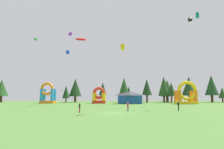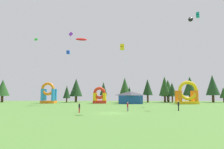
{
  "view_description": "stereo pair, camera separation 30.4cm",
  "coord_description": "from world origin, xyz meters",
  "px_view_note": "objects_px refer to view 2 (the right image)",
  "views": [
    {
      "loc": [
        0.3,
        -31.96,
        2.98
      ],
      "look_at": [
        0.0,
        8.58,
        7.02
      ],
      "focal_mm": 31.97,
      "sensor_mm": 36.0,
      "label": 1
    },
    {
      "loc": [
        0.6,
        -31.96,
        2.98
      ],
      "look_at": [
        0.0,
        8.58,
        7.02
      ],
      "focal_mm": 31.97,
      "sensor_mm": 36.0,
      "label": 2
    }
  ],
  "objects_px": {
    "kite_black_delta": "(190,19)",
    "kite_blue_box": "(68,52)",
    "festival_tent": "(130,98)",
    "kite_green_parafoil": "(36,40)",
    "kite_teal_box": "(198,15)",
    "person_near_camera": "(178,105)",
    "inflatable_yellow_castle": "(187,95)",
    "kite_yellow_box": "(122,47)",
    "person_far_side": "(79,107)",
    "inflatable_blue_arch": "(49,95)",
    "kite_purple_diamond": "(71,35)",
    "kite_red_parafoil": "(81,39)",
    "inflatable_orange_dome": "(100,97)",
    "person_left_edge": "(128,106)"
  },
  "relations": [
    {
      "from": "kite_purple_diamond",
      "to": "kite_green_parafoil",
      "type": "relative_size",
      "value": 1.25
    },
    {
      "from": "kite_teal_box",
      "to": "kite_yellow_box",
      "type": "bearing_deg",
      "value": -150.1
    },
    {
      "from": "inflatable_orange_dome",
      "to": "kite_yellow_box",
      "type": "bearing_deg",
      "value": -79.91
    },
    {
      "from": "kite_red_parafoil",
      "to": "kite_green_parafoil",
      "type": "height_order",
      "value": "kite_red_parafoil"
    },
    {
      "from": "kite_black_delta",
      "to": "kite_blue_box",
      "type": "height_order",
      "value": "kite_black_delta"
    },
    {
      "from": "inflatable_orange_dome",
      "to": "festival_tent",
      "type": "height_order",
      "value": "inflatable_orange_dome"
    },
    {
      "from": "kite_yellow_box",
      "to": "festival_tent",
      "type": "distance_m",
      "value": 33.46
    },
    {
      "from": "person_near_camera",
      "to": "kite_green_parafoil",
      "type": "bearing_deg",
      "value": 114.88
    },
    {
      "from": "kite_yellow_box",
      "to": "inflatable_yellow_castle",
      "type": "distance_m",
      "value": 38.6
    },
    {
      "from": "kite_green_parafoil",
      "to": "inflatable_yellow_castle",
      "type": "distance_m",
      "value": 46.62
    },
    {
      "from": "kite_blue_box",
      "to": "festival_tent",
      "type": "xyz_separation_m",
      "value": [
        17.67,
        10.17,
        -12.42
      ]
    },
    {
      "from": "kite_black_delta",
      "to": "inflatable_blue_arch",
      "type": "xyz_separation_m",
      "value": [
        -42.45,
        14.86,
        -20.31
      ]
    },
    {
      "from": "person_left_edge",
      "to": "kite_black_delta",
      "type": "bearing_deg",
      "value": 59.56
    },
    {
      "from": "inflatable_yellow_castle",
      "to": "kite_teal_box",
      "type": "bearing_deg",
      "value": -102.86
    },
    {
      "from": "kite_black_delta",
      "to": "kite_red_parafoil",
      "type": "bearing_deg",
      "value": 169.05
    },
    {
      "from": "kite_green_parafoil",
      "to": "kite_teal_box",
      "type": "bearing_deg",
      "value": -10.34
    },
    {
      "from": "kite_teal_box",
      "to": "inflatable_blue_arch",
      "type": "height_order",
      "value": "kite_teal_box"
    },
    {
      "from": "person_far_side",
      "to": "inflatable_orange_dome",
      "type": "xyz_separation_m",
      "value": [
        0.72,
        33.99,
        1.01
      ]
    },
    {
      "from": "inflatable_yellow_castle",
      "to": "person_near_camera",
      "type": "bearing_deg",
      "value": -112.95
    },
    {
      "from": "kite_teal_box",
      "to": "inflatable_yellow_castle",
      "type": "bearing_deg",
      "value": 77.14
    },
    {
      "from": "kite_purple_diamond",
      "to": "kite_green_parafoil",
      "type": "xyz_separation_m",
      "value": [
        -6.53,
        -9.2,
        -3.88
      ]
    },
    {
      "from": "kite_yellow_box",
      "to": "person_far_side",
      "type": "distance_m",
      "value": 11.96
    },
    {
      "from": "kite_blue_box",
      "to": "inflatable_blue_arch",
      "type": "xyz_separation_m",
      "value": [
        -9.46,
        13.26,
        -11.65
      ]
    },
    {
      "from": "kite_yellow_box",
      "to": "kite_blue_box",
      "type": "relative_size",
      "value": 0.74
    },
    {
      "from": "kite_yellow_box",
      "to": "person_far_side",
      "type": "height_order",
      "value": "kite_yellow_box"
    },
    {
      "from": "kite_yellow_box",
      "to": "inflatable_blue_arch",
      "type": "distance_m",
      "value": 43.02
    },
    {
      "from": "kite_green_parafoil",
      "to": "person_near_camera",
      "type": "distance_m",
      "value": 36.23
    },
    {
      "from": "kite_red_parafoil",
      "to": "inflatable_orange_dome",
      "type": "distance_m",
      "value": 20.13
    },
    {
      "from": "festival_tent",
      "to": "person_left_edge",
      "type": "bearing_deg",
      "value": -95.34
    },
    {
      "from": "kite_teal_box",
      "to": "kite_blue_box",
      "type": "height_order",
      "value": "kite_teal_box"
    },
    {
      "from": "kite_yellow_box",
      "to": "inflatable_blue_arch",
      "type": "xyz_separation_m",
      "value": [
        -23.44,
        35.22,
        -7.8
      ]
    },
    {
      "from": "person_far_side",
      "to": "inflatable_yellow_castle",
      "type": "bearing_deg",
      "value": 159.75
    },
    {
      "from": "kite_blue_box",
      "to": "person_near_camera",
      "type": "relative_size",
      "value": 8.26
    },
    {
      "from": "kite_blue_box",
      "to": "inflatable_yellow_castle",
      "type": "distance_m",
      "value": 38.34
    },
    {
      "from": "person_near_camera",
      "to": "inflatable_orange_dome",
      "type": "height_order",
      "value": "inflatable_orange_dome"
    },
    {
      "from": "kite_black_delta",
      "to": "kite_green_parafoil",
      "type": "xyz_separation_m",
      "value": [
        -39.61,
        -4.21,
        -6.64
      ]
    },
    {
      "from": "kite_purple_diamond",
      "to": "inflatable_orange_dome",
      "type": "relative_size",
      "value": 3.85
    },
    {
      "from": "kite_green_parafoil",
      "to": "person_near_camera",
      "type": "bearing_deg",
      "value": -18.92
    },
    {
      "from": "kite_yellow_box",
      "to": "kite_blue_box",
      "type": "bearing_deg",
      "value": 122.5
    },
    {
      "from": "kite_blue_box",
      "to": "inflatable_blue_arch",
      "type": "bearing_deg",
      "value": 125.5
    },
    {
      "from": "inflatable_blue_arch",
      "to": "festival_tent",
      "type": "distance_m",
      "value": 27.32
    },
    {
      "from": "kite_black_delta",
      "to": "kite_blue_box",
      "type": "relative_size",
      "value": 1.6
    },
    {
      "from": "person_near_camera",
      "to": "inflatable_orange_dome",
      "type": "relative_size",
      "value": 0.33
    },
    {
      "from": "inflatable_orange_dome",
      "to": "kite_red_parafoil",
      "type": "bearing_deg",
      "value": -117.92
    },
    {
      "from": "kite_black_delta",
      "to": "inflatable_orange_dome",
      "type": "relative_size",
      "value": 4.36
    },
    {
      "from": "kite_teal_box",
      "to": "person_left_edge",
      "type": "height_order",
      "value": "kite_teal_box"
    },
    {
      "from": "festival_tent",
      "to": "kite_blue_box",
      "type": "bearing_deg",
      "value": -150.07
    },
    {
      "from": "kite_yellow_box",
      "to": "inflatable_yellow_castle",
      "type": "xyz_separation_m",
      "value": [
        21.32,
        31.2,
        -7.9
      ]
    },
    {
      "from": "kite_blue_box",
      "to": "person_far_side",
      "type": "bearing_deg",
      "value": -71.31
    },
    {
      "from": "person_left_edge",
      "to": "person_far_side",
      "type": "xyz_separation_m",
      "value": [
        -8.08,
        -2.87,
        -0.0
      ]
    }
  ]
}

